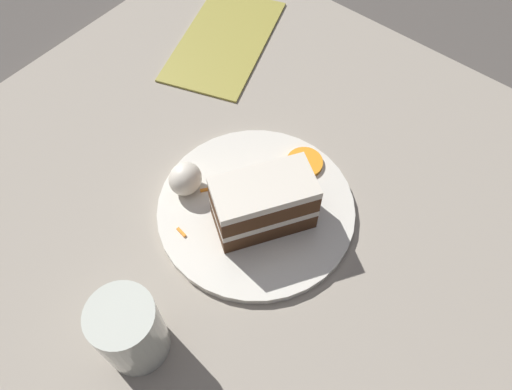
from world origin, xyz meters
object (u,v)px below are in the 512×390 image
at_px(cake_slice, 262,202).
at_px(cream_dollop, 185,179).
at_px(plate, 256,209).
at_px(drinking_glass, 131,333).
at_px(menu_card, 224,40).
at_px(orange_garnish, 305,163).

relative_size(cake_slice, cream_dollop, 3.00).
distance_m(plate, cake_slice, 0.05).
height_order(drinking_glass, menu_card, drinking_glass).
bearing_deg(cream_dollop, menu_card, -147.91).
bearing_deg(cake_slice, plate, -177.10).
bearing_deg(drinking_glass, orange_garnish, -179.79).
height_order(cream_dollop, drinking_glass, drinking_glass).
relative_size(orange_garnish, menu_card, 0.20).
xyz_separation_m(orange_garnish, drinking_glass, (0.33, 0.00, 0.03)).
bearing_deg(plate, drinking_glass, 2.40).
relative_size(plate, menu_card, 1.03).
bearing_deg(orange_garnish, cake_slice, 4.67).
bearing_deg(plate, cake_slice, 60.33).
bearing_deg(plate, menu_card, -131.56).
height_order(cream_dollop, menu_card, cream_dollop).
distance_m(plate, drinking_glass, 0.23).
relative_size(plate, cream_dollop, 5.71).
bearing_deg(cream_dollop, cake_slice, 104.20).
distance_m(drinking_glass, menu_card, 0.54).
bearing_deg(menu_card, plate, -61.40).
bearing_deg(orange_garnish, plate, -4.85).
relative_size(drinking_glass, menu_card, 0.41).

